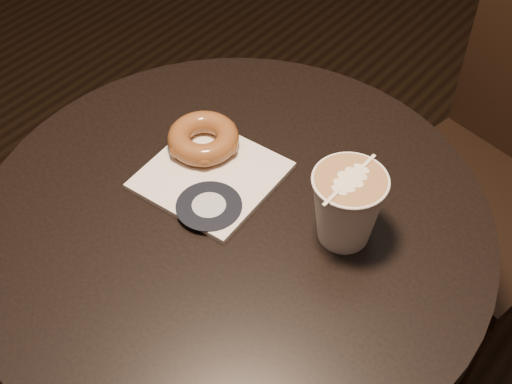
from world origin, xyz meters
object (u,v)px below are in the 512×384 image
doughnut (203,138)px  cafe_table (236,300)px  pastry_bag (211,175)px  latte_cup (347,208)px

doughnut → cafe_table: bearing=-30.9°
cafe_table → doughnut: bearing=149.1°
cafe_table → pastry_bag: size_ratio=4.33×
cafe_table → latte_cup: size_ratio=7.05×
pastry_bag → doughnut: bearing=138.0°
cafe_table → doughnut: 0.26m
pastry_bag → doughnut: (-0.04, 0.03, 0.02)m
cafe_table → pastry_bag: 0.22m
cafe_table → latte_cup: 0.29m
pastry_bag → latte_cup: bearing=4.8°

